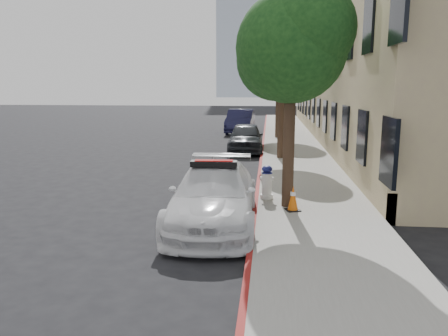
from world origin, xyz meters
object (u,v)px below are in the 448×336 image
object	(u,v)px
police_car	(214,195)
parked_car_far	(241,121)
parked_car_mid	(246,137)
traffic_cone	(293,198)
fire_hydrant	(267,182)

from	to	relation	value
police_car	parked_car_far	world-z (taller)	parked_car_far
parked_car_mid	traffic_cone	distance (m)	11.21
parked_car_far	fire_hydrant	distance (m)	18.96
police_car	traffic_cone	distance (m)	2.12
police_car	traffic_cone	world-z (taller)	police_car
fire_hydrant	parked_car_far	bearing A→B (deg)	106.41
parked_car_mid	fire_hydrant	size ratio (longest dim) A/B	4.50
parked_car_far	fire_hydrant	world-z (taller)	parked_car_far
traffic_cone	parked_car_mid	bearing A→B (deg)	99.38
police_car	parked_car_mid	world-z (taller)	police_car
parked_car_far	traffic_cone	distance (m)	20.21
fire_hydrant	police_car	bearing A→B (deg)	-111.20
parked_car_far	parked_car_mid	bearing A→B (deg)	-83.00
parked_car_mid	parked_car_far	size ratio (longest dim) A/B	0.85
traffic_cone	parked_car_far	bearing A→B (deg)	97.62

